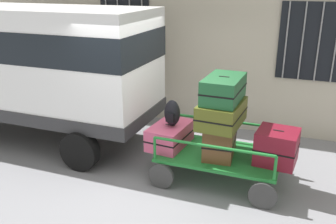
{
  "coord_description": "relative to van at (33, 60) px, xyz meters",
  "views": [
    {
      "loc": [
        2.18,
        -5.26,
        3.12
      ],
      "look_at": [
        0.13,
        0.09,
        1.06
      ],
      "focal_mm": 39.38,
      "sensor_mm": 36.0,
      "label": 1
    }
  ],
  "objects": [
    {
      "name": "ground_plane",
      "position": [
        2.84,
        -0.45,
        -1.64
      ],
      "size": [
        40.0,
        40.0,
        0.0
      ],
      "primitive_type": "plane",
      "color": "gray"
    },
    {
      "name": "building_wall",
      "position": [
        2.84,
        2.1,
        0.86
      ],
      "size": [
        12.0,
        0.38,
        5.0
      ],
      "color": "#BCB29E",
      "rests_on": "ground"
    },
    {
      "name": "suitcase_midleft_bottom",
      "position": [
        3.87,
        -0.38,
        -0.92
      ],
      "size": [
        0.53,
        0.82,
        0.51
      ],
      "color": "brown",
      "rests_on": "luggage_cart"
    },
    {
      "name": "suitcase_midleft_middle",
      "position": [
        3.87,
        -0.37,
        -0.48
      ],
      "size": [
        0.66,
        0.97,
        0.38
      ],
      "color": "#4C5119",
      "rests_on": "suitcase_midleft_bottom"
    },
    {
      "name": "backpack",
      "position": [
        3.04,
        -0.36,
        -0.59
      ],
      "size": [
        0.27,
        0.22,
        0.44
      ],
      "color": "black",
      "rests_on": "suitcase_left_bottom"
    },
    {
      "name": "suitcase_center_bottom",
      "position": [
        4.74,
        -0.35,
        -0.91
      ],
      "size": [
        0.66,
        0.64,
        0.53
      ],
      "color": "maroon",
      "rests_on": "luggage_cart"
    },
    {
      "name": "luggage_cart",
      "position": [
        3.87,
        -0.36,
        -1.26
      ],
      "size": [
        1.99,
        1.28,
        0.46
      ],
      "color": "#1E722D",
      "rests_on": "ground"
    },
    {
      "name": "van",
      "position": [
        0.0,
        0.0,
        0.0
      ],
      "size": [
        4.87,
        1.94,
        2.66
      ],
      "color": "white",
      "rests_on": "ground"
    },
    {
      "name": "suitcase_midleft_top",
      "position": [
        3.87,
        -0.32,
        -0.09
      ],
      "size": [
        0.56,
        0.93,
        0.39
      ],
      "color": "#194C28",
      "rests_on": "suitcase_midleft_middle"
    },
    {
      "name": "suitcase_left_bottom",
      "position": [
        3.0,
        -0.34,
        -0.99
      ],
      "size": [
        0.62,
        0.93,
        0.37
      ],
      "color": "#CC4C72",
      "rests_on": "luggage_cart"
    },
    {
      "name": "cart_railing",
      "position": [
        3.87,
        -0.36,
        -0.86
      ],
      "size": [
        1.87,
        1.14,
        0.38
      ],
      "color": "#1E722D",
      "rests_on": "luggage_cart"
    }
  ]
}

